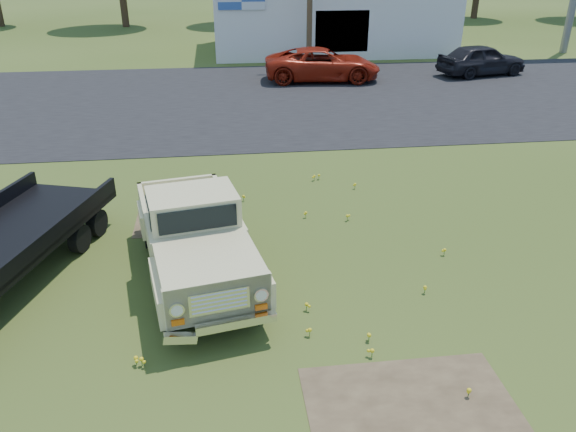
{
  "coord_description": "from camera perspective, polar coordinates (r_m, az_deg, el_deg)",
  "views": [
    {
      "loc": [
        -1.0,
        -8.72,
        5.94
      ],
      "look_at": [
        0.22,
        1.0,
        1.19
      ],
      "focal_mm": 35.0,
      "sensor_mm": 36.0,
      "label": 1
    }
  ],
  "objects": [
    {
      "name": "vintage_pickup_truck",
      "position": [
        10.91,
        -9.45,
        -1.94
      ],
      "size": [
        2.85,
        5.27,
        1.81
      ],
      "primitive_type": null,
      "rotation": [
        0.0,
        0.0,
        0.19
      ],
      "color": "tan",
      "rests_on": "ground"
    },
    {
      "name": "dirt_patch_a",
      "position": [
        8.61,
        12.47,
        -18.48
      ],
      "size": [
        3.0,
        2.0,
        0.01
      ],
      "primitive_type": "cube",
      "color": "#493A27",
      "rests_on": "ground"
    },
    {
      "name": "dark_sedan",
      "position": [
        30.52,
        19.06,
        14.76
      ],
      "size": [
        4.72,
        2.7,
        1.51
      ],
      "primitive_type": "imported",
      "rotation": [
        0.0,
        0.0,
        1.79
      ],
      "color": "black",
      "rests_on": "ground"
    },
    {
      "name": "commercial_building",
      "position": [
        36.59,
        4.15,
        19.8
      ],
      "size": [
        14.2,
        8.2,
        4.15
      ],
      "color": "silver",
      "rests_on": "ground"
    },
    {
      "name": "dirt_patch_b",
      "position": [
        13.62,
        -10.65,
        -0.44
      ],
      "size": [
        2.2,
        1.6,
        0.01
      ],
      "primitive_type": "cube",
      "color": "#493A27",
      "rests_on": "ground"
    },
    {
      "name": "red_pickup",
      "position": [
        27.79,
        3.52,
        15.1
      ],
      "size": [
        5.65,
        2.95,
        1.52
      ],
      "primitive_type": "imported",
      "rotation": [
        0.0,
        0.0,
        1.49
      ],
      "color": "maroon",
      "rests_on": "ground"
    },
    {
      "name": "ground",
      "position": [
        10.59,
        -0.54,
        -8.2
      ],
      "size": [
        140.0,
        140.0,
        0.0
      ],
      "primitive_type": "plane",
      "color": "#374B18",
      "rests_on": "ground"
    },
    {
      "name": "asphalt_lot",
      "position": [
        24.47,
        -4.71,
        11.75
      ],
      "size": [
        90.0,
        14.0,
        0.02
      ],
      "primitive_type": "cube",
      "color": "black",
      "rests_on": "ground"
    }
  ]
}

